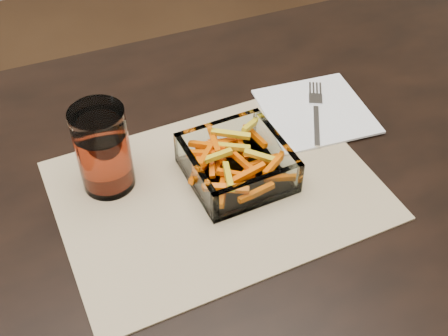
{
  "coord_description": "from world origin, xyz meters",
  "views": [
    {
      "loc": [
        -0.14,
        -0.49,
        1.35
      ],
      "look_at": [
        0.07,
        0.03,
        0.78
      ],
      "focal_mm": 45.0,
      "sensor_mm": 36.0,
      "label": 1
    }
  ],
  "objects_px": {
    "glass_bowl": "(237,165)",
    "fork": "(316,110)",
    "tumbler": "(104,152)",
    "dining_table": "(187,251)"
  },
  "relations": [
    {
      "from": "glass_bowl",
      "to": "fork",
      "type": "distance_m",
      "value": 0.2
    },
    {
      "from": "glass_bowl",
      "to": "fork",
      "type": "relative_size",
      "value": 0.95
    },
    {
      "from": "fork",
      "to": "tumbler",
      "type": "bearing_deg",
      "value": -147.93
    },
    {
      "from": "dining_table",
      "to": "glass_bowl",
      "type": "distance_m",
      "value": 0.15
    },
    {
      "from": "dining_table",
      "to": "tumbler",
      "type": "height_order",
      "value": "tumbler"
    },
    {
      "from": "dining_table",
      "to": "tumbler",
      "type": "xyz_separation_m",
      "value": [
        -0.08,
        0.09,
        0.15
      ]
    },
    {
      "from": "dining_table",
      "to": "glass_bowl",
      "type": "xyz_separation_m",
      "value": [
        0.09,
        0.04,
        0.11
      ]
    },
    {
      "from": "glass_bowl",
      "to": "fork",
      "type": "height_order",
      "value": "glass_bowl"
    },
    {
      "from": "glass_bowl",
      "to": "fork",
      "type": "bearing_deg",
      "value": 25.25
    },
    {
      "from": "dining_table",
      "to": "fork",
      "type": "height_order",
      "value": "fork"
    }
  ]
}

